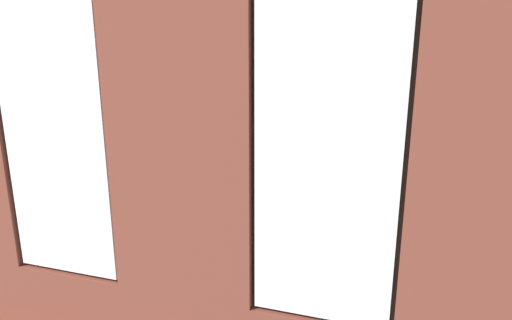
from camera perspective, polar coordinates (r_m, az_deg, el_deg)
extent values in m
cube|color=#99663D|center=(6.03, 2.26, -10.35)|extent=(6.63, 5.72, 0.10)
cube|color=brown|center=(3.21, -9.61, 1.45)|extent=(1.08, 0.16, 3.59)
cube|color=white|center=(2.86, 8.66, -0.27)|extent=(0.91, 0.03, 2.19)
cube|color=#38281E|center=(2.91, 8.86, 0.03)|extent=(0.97, 0.04, 2.25)
cube|color=brown|center=(4.33, -21.44, -16.72)|extent=(0.97, 0.16, 0.67)
cube|color=white|center=(3.77, -23.94, 2.33)|extent=(0.91, 0.03, 2.19)
cube|color=#38281E|center=(3.81, -23.35, 2.53)|extent=(0.97, 0.04, 2.25)
cube|color=tan|center=(3.74, -8.08, -15.67)|extent=(3.23, 0.24, 0.06)
cube|color=black|center=(3.25, -9.03, 5.19)|extent=(0.46, 0.03, 0.61)
cube|color=orange|center=(3.27, -8.91, 5.24)|extent=(0.40, 0.01, 0.55)
cube|color=white|center=(6.75, -23.28, 7.56)|extent=(0.10, 4.72, 3.59)
cube|color=black|center=(4.56, -8.80, -15.84)|extent=(1.77, 0.85, 0.42)
cube|color=black|center=(4.12, -11.10, -13.19)|extent=(1.77, 0.24, 0.38)
cube|color=black|center=(4.15, 0.96, -14.07)|extent=(0.22, 0.85, 0.24)
cube|color=black|center=(4.78, -17.44, -10.63)|extent=(0.22, 0.85, 0.24)
cube|color=black|center=(4.33, -4.65, -13.36)|extent=(0.61, 0.65, 0.12)
cube|color=black|center=(4.61, -12.50, -11.87)|extent=(0.61, 0.65, 0.12)
cube|color=black|center=(5.76, 24.77, -10.26)|extent=(0.96, 2.05, 0.42)
cube|color=black|center=(5.68, 28.45, -6.69)|extent=(0.35, 2.01, 0.38)
cube|color=black|center=(6.46, 23.83, -4.45)|extent=(0.86, 0.27, 0.24)
cube|color=black|center=(4.84, 26.86, -11.34)|extent=(0.86, 0.27, 0.24)
cube|color=black|center=(6.01, 24.09, -6.34)|extent=(0.68, 0.75, 0.12)
cube|color=black|center=(5.29, 25.33, -9.36)|extent=(0.68, 0.75, 0.12)
cube|color=#A87547|center=(6.18, -0.47, -4.93)|extent=(1.55, 0.75, 0.04)
cube|color=#A87547|center=(6.37, 6.58, -6.53)|extent=(0.07, 0.07, 0.40)
cube|color=#A87547|center=(6.77, -5.37, -5.16)|extent=(0.07, 0.07, 0.40)
cube|color=#A87547|center=(5.81, 5.31, -8.72)|extent=(0.07, 0.07, 0.40)
cube|color=#A87547|center=(6.24, -7.66, -7.04)|extent=(0.07, 0.07, 0.40)
cylinder|color=#33567F|center=(6.22, -4.87, -4.22)|extent=(0.08, 0.08, 0.09)
cylinder|color=#B7333D|center=(6.30, -1.87, -3.89)|extent=(0.08, 0.08, 0.09)
cylinder|color=gray|center=(6.16, -0.47, -4.38)|extent=(0.10, 0.10, 0.09)
sphere|color=#286B2D|center=(6.13, -0.47, -3.50)|extent=(0.12, 0.12, 0.12)
cube|color=black|center=(6.04, 0.24, -5.12)|extent=(0.15, 0.16, 0.02)
cube|color=black|center=(7.24, -17.92, -4.20)|extent=(1.15, 0.42, 0.47)
cube|color=black|center=(7.17, -18.09, -2.23)|extent=(0.43, 0.20, 0.05)
cube|color=black|center=(7.15, -18.12, -1.81)|extent=(0.06, 0.04, 0.06)
cube|color=black|center=(7.07, -18.34, 0.71)|extent=(0.98, 0.04, 0.59)
cube|color=black|center=(7.08, -18.23, 0.76)|extent=(0.93, 0.01, 0.54)
cylinder|color=olive|center=(7.46, 5.59, -3.75)|extent=(0.48, 0.48, 0.28)
ellipsoid|color=white|center=(7.36, 5.65, -1.33)|extent=(1.08, 1.08, 0.43)
ellipsoid|color=navy|center=(7.34, 5.06, -0.47)|extent=(0.44, 0.44, 0.18)
cylinder|color=#9E5638|center=(4.22, 8.64, -19.18)|extent=(0.34, 0.34, 0.35)
cylinder|color=brown|center=(4.00, 8.89, -14.06)|extent=(0.06, 0.06, 0.52)
cone|color=#3D8E42|center=(3.88, 5.36, -6.97)|extent=(0.67, 0.28, 0.58)
cone|color=#3D8E42|center=(3.65, 6.96, -7.24)|extent=(0.46, 0.51, 0.69)
cone|color=#3D8E42|center=(3.54, 9.30, -9.42)|extent=(0.28, 0.68, 0.58)
cone|color=#3D8E42|center=(3.64, 12.58, -8.71)|extent=(0.65, 0.46, 0.59)
cone|color=#3D8E42|center=(3.79, 12.14, -6.59)|extent=(0.55, 0.32, 0.69)
cone|color=#3D8E42|center=(4.02, 10.57, -6.22)|extent=(0.30, 0.66, 0.60)
cone|color=#3D8E42|center=(3.96, 7.26, -6.03)|extent=(0.54, 0.56, 0.63)
cylinder|color=gray|center=(6.51, 9.19, -7.24)|extent=(0.17, 0.17, 0.17)
cylinder|color=brown|center=(6.46, 9.24, -6.18)|extent=(0.03, 0.03, 0.08)
ellipsoid|color=#286B2D|center=(6.40, 9.31, -4.64)|extent=(0.34, 0.34, 0.29)
cylinder|color=#9E5638|center=(7.56, 24.74, -4.75)|extent=(0.26, 0.26, 0.30)
cylinder|color=brown|center=(7.46, 25.03, -2.20)|extent=(0.05, 0.05, 0.40)
cone|color=#1E5B28|center=(7.36, 24.03, 1.27)|extent=(0.47, 0.20, 0.56)
cone|color=#1E5B28|center=(7.19, 24.58, 0.83)|extent=(0.40, 0.45, 0.54)
cone|color=#1E5B28|center=(7.15, 25.89, 0.30)|extent=(0.22, 0.55, 0.49)
cone|color=#1E5B28|center=(7.29, 26.57, 0.95)|extent=(0.43, 0.32, 0.57)
cone|color=#1E5B28|center=(7.46, 26.67, 1.03)|extent=(0.49, 0.32, 0.54)
cone|color=#1E5B28|center=(7.57, 25.73, 1.14)|extent=(0.29, 0.54, 0.50)
cone|color=#1E5B28|center=(7.55, 24.34, 1.12)|extent=(0.37, 0.54, 0.47)
cylinder|color=brown|center=(8.38, -9.98, -1.80)|extent=(0.24, 0.24, 0.27)
cylinder|color=brown|center=(8.32, -10.05, -0.42)|extent=(0.04, 0.04, 0.15)
ellipsoid|color=#337F38|center=(8.26, -10.13, 1.33)|extent=(0.53, 0.53, 0.37)
cylinder|color=#47423D|center=(7.11, 20.63, -6.16)|extent=(0.17, 0.17, 0.16)
cylinder|color=brown|center=(7.06, 20.76, -4.91)|extent=(0.03, 0.03, 0.17)
ellipsoid|color=#1E5B28|center=(6.99, 20.93, -3.16)|extent=(0.29, 0.29, 0.28)
cylinder|color=beige|center=(6.21, -19.20, -8.57)|extent=(0.24, 0.24, 0.27)
cylinder|color=brown|center=(6.14, -19.34, -7.11)|extent=(0.04, 0.04, 0.07)
ellipsoid|color=#1E5B28|center=(6.07, -19.50, -5.36)|extent=(0.36, 0.36, 0.33)
cylinder|color=#47423D|center=(5.58, -28.18, -12.43)|extent=(0.26, 0.26, 0.26)
cylinder|color=brown|center=(5.41, -28.74, -8.44)|extent=(0.05, 0.05, 0.58)
cone|color=#1E5B28|center=(5.07, -29.25, -3.35)|extent=(0.41, 0.34, 0.58)
cone|color=#1E5B28|center=(5.17, -27.25, -3.17)|extent=(0.50, 0.32, 0.53)
cone|color=#1E5B28|center=(5.42, -28.08, -2.62)|extent=(0.21, 0.54, 0.51)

